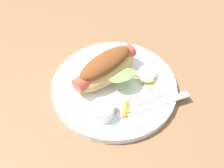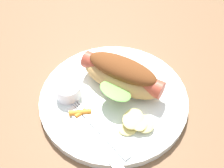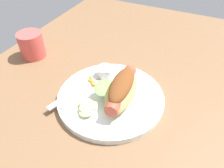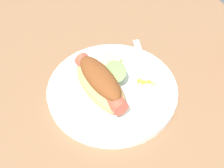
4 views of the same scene
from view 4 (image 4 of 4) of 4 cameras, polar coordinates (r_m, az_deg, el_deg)
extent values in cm
cube|color=brown|center=(62.07, -0.81, -5.32)|extent=(120.00, 90.00, 1.80)
cylinder|color=white|center=(63.52, 0.06, -1.12)|extent=(26.96, 26.96, 1.60)
ellipsoid|color=tan|center=(60.32, -1.90, -0.10)|extent=(16.13, 8.25, 4.72)
cylinder|color=#B24733|center=(59.71, -1.92, 0.42)|extent=(15.89, 4.86, 3.19)
ellipsoid|color=brown|center=(58.65, -1.95, 1.35)|extent=(13.64, 6.35, 3.15)
ellipsoid|color=#6BB74C|center=(61.51, 0.57, 2.46)|extent=(6.44, 5.03, 1.68)
cylinder|color=white|center=(59.86, 6.93, -2.50)|extent=(4.53, 4.53, 2.80)
cube|color=silver|center=(67.29, 4.41, 3.57)|extent=(11.46, 3.80, 0.40)
cube|color=silver|center=(62.49, 5.78, -1.16)|extent=(3.18, 1.02, 0.40)
cube|color=silver|center=(62.59, 6.18, -1.09)|extent=(3.18, 1.02, 0.40)
cube|color=silver|center=(62.70, 6.57, -1.02)|extent=(3.18, 1.02, 0.40)
cube|color=silver|center=(67.74, 5.88, 3.78)|extent=(15.68, 5.83, 0.36)
ellipsoid|color=#DFCE7A|center=(67.85, 1.20, 4.26)|extent=(3.99, 4.07, 0.50)
ellipsoid|color=#DFCE7A|center=(67.95, -1.07, 5.01)|extent=(4.74, 4.72, 0.85)
ellipsoid|color=#DFCE7A|center=(67.47, -0.57, 4.88)|extent=(3.74, 4.30, 0.93)
ellipsoid|color=#DFCE7A|center=(66.56, 0.01, 4.42)|extent=(4.04, 4.81, 0.87)
cylinder|color=orange|center=(63.52, 6.37, 0.22)|extent=(3.46, 3.32, 0.93)
cylinder|color=orange|center=(63.68, 6.33, 0.29)|extent=(1.27, 2.32, 0.80)
camera|label=1|loc=(0.51, 60.25, 29.29)|focal=45.89mm
camera|label=2|loc=(0.71, 16.26, 40.59)|focal=44.38mm
camera|label=3|loc=(0.73, -31.49, 36.20)|focal=34.85mm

